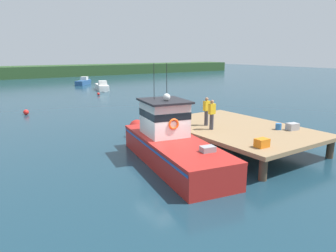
{
  "coord_description": "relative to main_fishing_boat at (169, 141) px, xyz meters",
  "views": [
    {
      "loc": [
        -8.22,
        -12.29,
        5.32
      ],
      "look_at": [
        1.2,
        1.61,
        1.4
      ],
      "focal_mm": 33.84,
      "sensor_mm": 36.0,
      "label": 1
    }
  ],
  "objects": [
    {
      "name": "main_fishing_boat",
      "position": [
        0.0,
        0.0,
        0.0
      ],
      "size": [
        3.97,
        9.97,
        4.8
      ],
      "color": "red",
      "rests_on": "ground"
    },
    {
      "name": "dock",
      "position": [
        4.5,
        -0.17,
        0.07
      ],
      "size": [
        6.0,
        9.0,
        1.2
      ],
      "color": "#4C3D2D",
      "rests_on": "ground"
    },
    {
      "name": "moored_boat_far_right",
      "position": [
        9.84,
        40.06,
        -0.56
      ],
      "size": [
        4.03,
        4.53,
        1.29
      ],
      "color": "#285184",
      "rests_on": "ground"
    },
    {
      "name": "moored_boat_far_left",
      "position": [
        9.2,
        30.55,
        -0.53
      ],
      "size": [
        2.38,
        5.53,
        1.38
      ],
      "color": "white",
      "rests_on": "ground"
    },
    {
      "name": "mooring_buoy_channel_marker",
      "position": [
        6.6,
        25.62,
        -0.83
      ],
      "size": [
        0.35,
        0.35,
        0.35
      ],
      "primitive_type": "sphere",
      "color": "red",
      "rests_on": "ground"
    },
    {
      "name": "bait_bucket",
      "position": [
        5.89,
        -1.94,
        0.36
      ],
      "size": [
        0.32,
        0.32,
        0.34
      ],
      "primitive_type": "cylinder",
      "color": "#2866B2",
      "rests_on": "dock"
    },
    {
      "name": "deckhand_further_back",
      "position": [
        3.3,
        1.07,
        1.05
      ],
      "size": [
        0.36,
        0.22,
        1.63
      ],
      "color": "#383842",
      "rests_on": "dock"
    },
    {
      "name": "crate_single_by_cleat",
      "position": [
        6.44,
        -2.42,
        0.38
      ],
      "size": [
        0.67,
        0.54,
        0.38
      ],
      "primitive_type": "cube",
      "rotation": [
        0.0,
        0.0,
        -0.18
      ],
      "color": "#9E9EA3",
      "rests_on": "dock"
    },
    {
      "name": "crate_stack_mid_dock",
      "position": [
        2.95,
        2.78,
        0.4
      ],
      "size": [
        0.72,
        0.63,
        0.42
      ],
      "primitive_type": "cube",
      "rotation": [
        0.0,
        0.0,
        0.39
      ],
      "color": "#3370B2",
      "rests_on": "dock"
    },
    {
      "name": "deckhand_by_the_boat",
      "position": [
        2.88,
        0.14,
        1.05
      ],
      "size": [
        0.36,
        0.22,
        1.63
      ],
      "color": "#383842",
      "rests_on": "dock"
    },
    {
      "name": "ground_plane",
      "position": [
        -0.3,
        -0.17,
        -1.01
      ],
      "size": [
        200.0,
        200.0,
        0.0
      ],
      "primitive_type": "plane",
      "color": "#193847"
    },
    {
      "name": "mooring_buoy_outer",
      "position": [
        -3.57,
        16.93,
        -0.77
      ],
      "size": [
        0.47,
        0.47,
        0.47
      ],
      "primitive_type": "sphere",
      "color": "red",
      "rests_on": "ground"
    },
    {
      "name": "crate_single_far",
      "position": [
        2.51,
        -3.62,
        0.39
      ],
      "size": [
        0.61,
        0.46,
        0.39
      ],
      "primitive_type": "cube",
      "rotation": [
        0.0,
        0.0,
        -0.03
      ],
      "color": "orange",
      "rests_on": "dock"
    }
  ]
}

